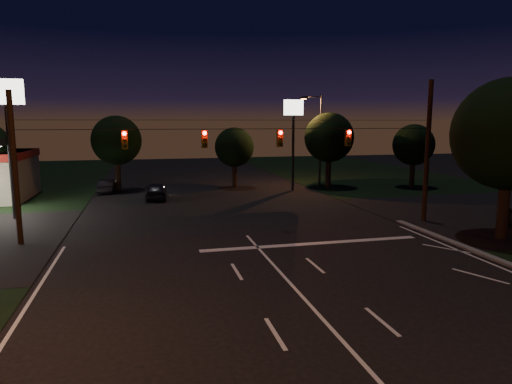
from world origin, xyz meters
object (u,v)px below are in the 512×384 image
object	(u,v)px
utility_pole_right	(423,221)
car_oncoming_a	(156,191)
tree_right_near	(507,135)
car_oncoming_b	(107,186)

from	to	relation	value
utility_pole_right	car_oncoming_a	xyz separation A→B (m)	(-16.68, 12.76, 0.71)
tree_right_near	car_oncoming_a	size ratio (longest dim) A/B	2.09
utility_pole_right	tree_right_near	bearing A→B (deg)	-72.47
utility_pole_right	car_oncoming_b	distance (m)	27.38
tree_right_near	car_oncoming_b	distance (m)	32.17
car_oncoming_b	tree_right_near	bearing A→B (deg)	137.68
tree_right_near	car_oncoming_a	world-z (taller)	tree_right_near
car_oncoming_a	tree_right_near	bearing A→B (deg)	139.06
tree_right_near	utility_pole_right	bearing A→B (deg)	107.53
tree_right_near	car_oncoming_a	xyz separation A→B (m)	(-18.21, 17.59, -4.96)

